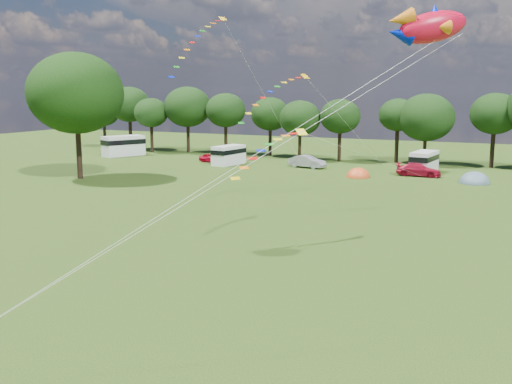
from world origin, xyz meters
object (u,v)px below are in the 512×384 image
at_px(campervan_a, 123,145).
at_px(tent_orange, 358,177).
at_px(big_tree, 76,93).
at_px(car_c, 419,170).
at_px(campervan_b, 229,154).
at_px(car_a, 212,158).
at_px(tent_greyblue, 474,183).
at_px(car_b, 307,162).
at_px(campervan_c, 424,161).
at_px(fish_kite, 426,27).

height_order(campervan_a, tent_orange, campervan_a).
xyz_separation_m(big_tree, car_c, (32.71, 16.84, -8.33)).
bearing_deg(campervan_a, campervan_b, -73.01).
distance_m(big_tree, car_a, 20.82).
height_order(tent_orange, tent_greyblue, tent_greyblue).
relative_size(big_tree, tent_greyblue, 3.88).
distance_m(car_b, campervan_c, 13.68).
relative_size(campervan_b, campervan_c, 0.98).
bearing_deg(campervan_c, big_tree, 128.04).
height_order(big_tree, campervan_a, big_tree).
xyz_separation_m(car_b, campervan_b, (-10.12, -1.28, 0.54)).
bearing_deg(campervan_c, campervan_a, 97.55).
distance_m(car_b, campervan_a, 28.46).
bearing_deg(tent_orange, car_c, 30.38).
xyz_separation_m(campervan_a, tent_orange, (36.04, -5.95, -1.53)).
xyz_separation_m(car_b, car_c, (13.47, -1.43, -0.07)).
height_order(big_tree, car_b, big_tree).
relative_size(car_b, car_c, 0.93).
xyz_separation_m(car_a, campervan_a, (-15.23, 1.32, 0.96)).
xyz_separation_m(big_tree, fish_kite, (38.87, -23.40, 2.73)).
xyz_separation_m(car_a, tent_greyblue, (32.64, -3.69, -0.57)).
bearing_deg(tent_orange, car_a, 167.44).
bearing_deg(tent_orange, campervan_b, 168.56).
bearing_deg(tent_greyblue, campervan_b, 174.89).
relative_size(big_tree, car_a, 3.77).
distance_m(campervan_c, tent_greyblue, 8.04).
bearing_deg(tent_greyblue, fish_kite, -89.73).
relative_size(campervan_a, tent_orange, 2.25).
relative_size(campervan_a, campervan_c, 1.22).
bearing_deg(big_tree, fish_kite, -31.05).
bearing_deg(car_c, tent_greyblue, -110.86).
height_order(campervan_c, tent_orange, campervan_c).
xyz_separation_m(car_c, fish_kite, (6.16, -40.24, 11.06)).
distance_m(car_c, campervan_b, 23.60).
distance_m(car_c, campervan_a, 41.98).
xyz_separation_m(big_tree, tent_orange, (26.86, 13.41, -9.00)).
distance_m(campervan_a, fish_kite, 65.13).
height_order(car_b, campervan_b, campervan_b).
height_order(car_b, tent_greyblue, car_b).
bearing_deg(tent_greyblue, campervan_c, 137.51).
bearing_deg(big_tree, car_a, 71.45).
distance_m(car_b, tent_greyblue, 19.85).
bearing_deg(car_b, tent_orange, -110.84).
height_order(car_b, car_c, car_b).
relative_size(car_a, campervan_a, 0.55).
bearing_deg(fish_kite, car_a, 94.27).
distance_m(big_tree, car_b, 27.80).
height_order(big_tree, car_a, big_tree).
height_order(car_c, fish_kite, fish_kite).
distance_m(campervan_a, campervan_c, 42.02).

